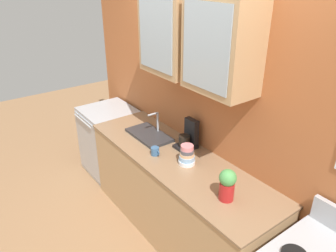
{
  "coord_description": "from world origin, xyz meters",
  "views": [
    {
      "loc": [
        2.05,
        -1.61,
        2.49
      ],
      "look_at": [
        -0.13,
        0.0,
        1.16
      ],
      "focal_mm": 34.76,
      "sensor_mm": 36.0,
      "label": 1
    }
  ],
  "objects_px": {
    "cup_near_sink": "(155,151)",
    "dishwasher": "(110,141)",
    "coffee_maker": "(188,137)",
    "bowl_stack": "(187,156)",
    "sink_faucet": "(149,134)",
    "vase": "(227,184)"
  },
  "relations": [
    {
      "from": "vase",
      "to": "cup_near_sink",
      "type": "xyz_separation_m",
      "value": [
        -0.86,
        -0.07,
        -0.1
      ]
    },
    {
      "from": "coffee_maker",
      "to": "cup_near_sink",
      "type": "bearing_deg",
      "value": -101.2
    },
    {
      "from": "bowl_stack",
      "to": "cup_near_sink",
      "type": "distance_m",
      "value": 0.33
    },
    {
      "from": "vase",
      "to": "bowl_stack",
      "type": "bearing_deg",
      "value": 172.46
    },
    {
      "from": "dishwasher",
      "to": "coffee_maker",
      "type": "distance_m",
      "value": 1.45
    },
    {
      "from": "dishwasher",
      "to": "coffee_maker",
      "type": "xyz_separation_m",
      "value": [
        1.33,
        0.22,
        0.55
      ]
    },
    {
      "from": "cup_near_sink",
      "to": "dishwasher",
      "type": "relative_size",
      "value": 0.13
    },
    {
      "from": "bowl_stack",
      "to": "sink_faucet",
      "type": "bearing_deg",
      "value": 178.24
    },
    {
      "from": "cup_near_sink",
      "to": "dishwasher",
      "type": "height_order",
      "value": "cup_near_sink"
    },
    {
      "from": "cup_near_sink",
      "to": "dishwasher",
      "type": "xyz_separation_m",
      "value": [
        -1.26,
        0.13,
        -0.48
      ]
    },
    {
      "from": "bowl_stack",
      "to": "coffee_maker",
      "type": "relative_size",
      "value": 0.65
    },
    {
      "from": "vase",
      "to": "cup_near_sink",
      "type": "distance_m",
      "value": 0.87
    },
    {
      "from": "sink_faucet",
      "to": "coffee_maker",
      "type": "height_order",
      "value": "coffee_maker"
    },
    {
      "from": "vase",
      "to": "sink_faucet",
      "type": "bearing_deg",
      "value": 175.53
    },
    {
      "from": "sink_faucet",
      "to": "dishwasher",
      "type": "relative_size",
      "value": 0.58
    },
    {
      "from": "sink_faucet",
      "to": "cup_near_sink",
      "type": "height_order",
      "value": "sink_faucet"
    },
    {
      "from": "dishwasher",
      "to": "sink_faucet",
      "type": "bearing_deg",
      "value": 2.2
    },
    {
      "from": "vase",
      "to": "coffee_maker",
      "type": "height_order",
      "value": "coffee_maker"
    },
    {
      "from": "cup_near_sink",
      "to": "coffee_maker",
      "type": "xyz_separation_m",
      "value": [
        0.07,
        0.35,
        0.07
      ]
    },
    {
      "from": "coffee_maker",
      "to": "sink_faucet",
      "type": "bearing_deg",
      "value": -156.43
    },
    {
      "from": "bowl_stack",
      "to": "coffee_maker",
      "type": "bearing_deg",
      "value": 138.47
    },
    {
      "from": "cup_near_sink",
      "to": "coffee_maker",
      "type": "distance_m",
      "value": 0.36
    }
  ]
}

